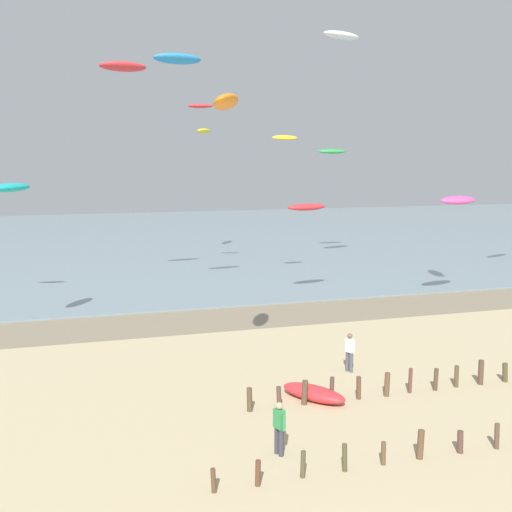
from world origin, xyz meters
TOP-DOWN VIEW (x-y plane):
  - wet_sand_strip at (0.00, 25.93)m, footprint 120.00×5.23m
  - sea at (0.00, 63.54)m, footprint 160.00×70.00m
  - groyne_mid at (3.38, 7.71)m, footprint 13.25×0.36m
  - groyne_far at (7.00, 12.74)m, footprint 17.58×0.34m
  - person_nearest_camera at (4.03, 15.67)m, footprint 0.34×0.53m
  - person_mid_beach at (-1.31, 9.25)m, footprint 0.32×0.54m
  - grounded_kite at (1.37, 13.12)m, footprint 2.39×2.76m
  - kite_aloft_1 at (7.02, 33.15)m, footprint 1.91×0.78m
  - kite_aloft_2 at (-1.56, 14.84)m, footprint 1.99×3.04m
  - kite_aloft_3 at (4.20, 46.87)m, footprint 2.21×2.89m
  - kite_aloft_4 at (15.71, 45.16)m, footprint 2.74×0.98m
  - kite_aloft_5 at (-3.73, 33.43)m, footprint 3.14×1.50m
  - kite_aloft_6 at (-1.07, 28.50)m, footprint 2.95×1.40m
  - kite_aloft_7 at (11.69, 34.50)m, footprint 3.54×2.21m
  - kite_aloft_8 at (7.04, 28.85)m, footprint 2.90×1.48m
  - kite_aloft_9 at (-10.07, 25.06)m, footprint 2.28×2.84m
  - kite_aloft_11 at (15.60, 25.26)m, footprint 3.24×1.93m
  - kite_aloft_12 at (2.14, 38.04)m, footprint 1.97×1.08m

SIDE VIEW (x-z plane):
  - wet_sand_strip at x=0.00m, z-range 0.00..0.01m
  - sea at x=0.00m, z-range 0.00..0.10m
  - grounded_kite at x=1.37m, z-range 0.00..0.54m
  - groyne_mid at x=3.38m, z-range -0.07..0.88m
  - groyne_far at x=7.00m, z-range -0.05..0.99m
  - person_nearest_camera at x=4.03m, z-range 0.06..1.77m
  - person_mid_beach at x=-1.31m, z-range 0.06..1.77m
  - kite_aloft_8 at x=7.04m, z-range 5.86..6.33m
  - kite_aloft_11 at x=15.60m, z-range 6.27..6.95m
  - kite_aloft_9 at x=-10.07m, z-range 7.48..7.94m
  - kite_aloft_4 at x=15.71m, z-range 9.52..10.06m
  - kite_aloft_1 at x=7.02m, z-range 10.32..10.79m
  - kite_aloft_2 at x=-1.56m, z-range 10.77..11.57m
  - kite_aloft_3 at x=4.20m, z-range 11.24..11.81m
  - kite_aloft_12 at x=2.14m, z-range 12.76..13.14m
  - kite_aloft_6 at x=-1.07m, z-range 14.35..15.13m
  - kite_aloft_5 at x=-3.73m, z-range 14.47..15.28m
  - kite_aloft_7 at x=11.69m, z-range 17.48..18.10m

